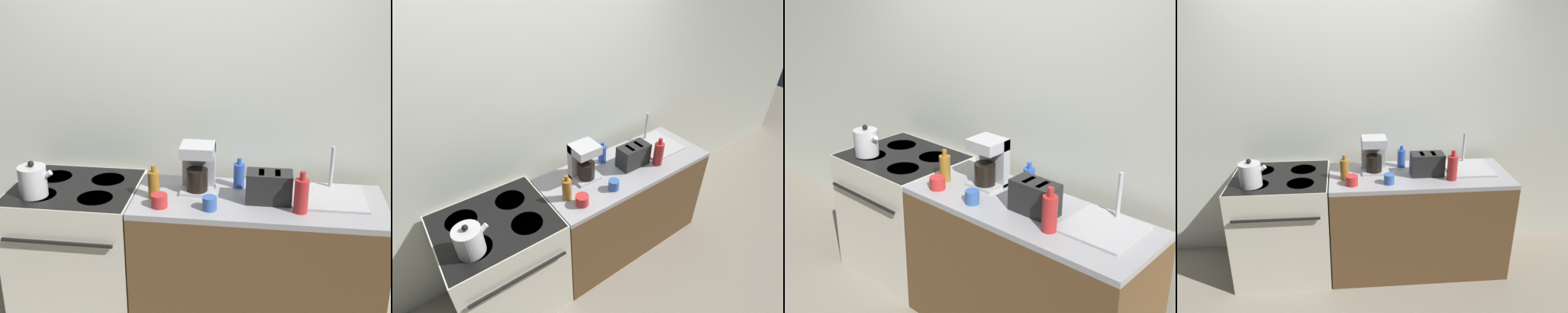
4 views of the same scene
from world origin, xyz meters
TOP-DOWN VIEW (x-y plane):
  - ground_plane at (0.00, 0.00)m, footprint 12.00×12.00m
  - wall_back at (0.00, 0.73)m, footprint 8.00×0.05m
  - stove at (-0.63, 0.34)m, footprint 0.80×0.72m
  - counter_block at (0.54, 0.30)m, footprint 1.51×0.60m
  - kettle at (-0.82, 0.18)m, footprint 0.21×0.17m
  - toaster at (0.60, 0.28)m, footprint 0.27×0.15m
  - coffee_maker at (0.16, 0.39)m, footprint 0.20×0.19m
  - sink_tray at (0.98, 0.38)m, footprint 0.39×0.38m
  - bottle_amber at (-0.09, 0.25)m, footprint 0.07×0.07m
  - bottle_blue at (0.41, 0.47)m, footprint 0.07×0.07m
  - bottle_red at (0.78, 0.17)m, footprint 0.08×0.08m
  - cup_blue at (0.26, 0.13)m, footprint 0.08×0.08m
  - cup_red at (-0.04, 0.13)m, footprint 0.10×0.10m

SIDE VIEW (x-z plane):
  - ground_plane at x=0.00m, z-range 0.00..0.00m
  - counter_block at x=0.54m, z-range 0.00..0.91m
  - stove at x=-0.63m, z-range 0.01..0.92m
  - sink_tray at x=0.98m, z-range 0.78..1.06m
  - cup_red at x=-0.04m, z-range 0.91..0.98m
  - cup_blue at x=0.26m, z-range 0.91..0.99m
  - bottle_blue at x=0.41m, z-range 0.89..1.09m
  - bottle_amber at x=-0.09m, z-range 0.89..1.10m
  - toaster at x=0.60m, z-range 0.91..1.10m
  - kettle at x=-0.82m, z-range 0.89..1.12m
  - bottle_red at x=0.78m, z-range 0.89..1.14m
  - coffee_maker at x=0.16m, z-range 0.91..1.22m
  - wall_back at x=0.00m, z-range 0.00..2.60m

